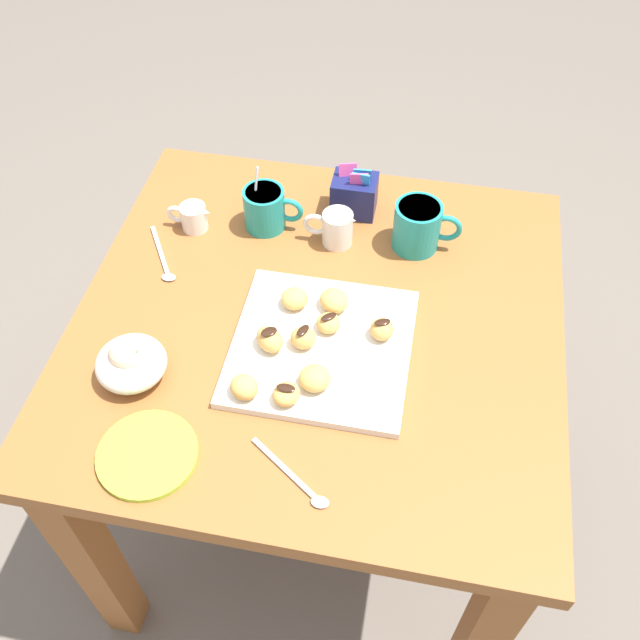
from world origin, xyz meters
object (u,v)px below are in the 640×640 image
sugar_caddy (354,194)px  beignet_8 (329,323)px  ice_cream_bowl (131,361)px  beignet_2 (334,300)px  pastry_plate_square (321,347)px  saucer_lime_left (147,455)px  dining_table (318,364)px  beignet_3 (315,378)px  chocolate_sauce_pitcher (193,216)px  beignet_5 (244,387)px  coffee_mug_teal_right (418,225)px  beignet_1 (294,299)px  beignet_7 (303,338)px  coffee_mug_teal_left (266,208)px  cream_pitcher_white (335,227)px  beignet_6 (382,329)px  beignet_0 (270,339)px  beignet_4 (286,394)px

sugar_caddy → beignet_8: 0.34m
ice_cream_bowl → beignet_2: ice_cream_bowl is taller
pastry_plate_square → saucer_lime_left: bearing=-131.4°
dining_table → beignet_3: bearing=-80.8°
chocolate_sauce_pitcher → beignet_3: 0.47m
sugar_caddy → chocolate_sauce_pitcher: size_ratio=1.15×
dining_table → ice_cream_bowl: 0.38m
beignet_3 → beignet_5: size_ratio=1.07×
ice_cream_bowl → saucer_lime_left: (0.07, -0.14, -0.03)m
coffee_mug_teal_right → ice_cream_bowl: coffee_mug_teal_right is taller
chocolate_sauce_pitcher → beignet_8: bearing=-35.1°
beignet_1 → beignet_3: size_ratio=0.91×
beignet_7 → coffee_mug_teal_left: bearing=114.8°
sugar_caddy → cream_pitcher_white: bearing=-102.8°
sugar_caddy → ice_cream_bowl: (-0.30, -0.49, -0.00)m
beignet_1 → beignet_3: bearing=-67.1°
cream_pitcher_white → beignet_7: 0.28m
saucer_lime_left → beignet_3: (0.23, 0.17, 0.03)m
coffee_mug_teal_right → pastry_plate_square: bearing=-114.5°
ice_cream_bowl → chocolate_sauce_pitcher: ice_cream_bowl is taller
cream_pitcher_white → ice_cream_bowl: bearing=-125.5°
chocolate_sauce_pitcher → beignet_6: bearing=-28.4°
beignet_5 → beignet_8: 0.19m
dining_table → beignet_7: 0.19m
cream_pitcher_white → saucer_lime_left: 0.57m
pastry_plate_square → beignet_6: size_ratio=7.12×
sugar_caddy → beignet_5: sugar_caddy is taller
beignet_0 → beignet_7: same height
beignet_3 → beignet_4: beignet_3 is taller
pastry_plate_square → coffee_mug_teal_left: (-0.17, 0.29, 0.04)m
pastry_plate_square → beignet_5: bearing=-129.9°
pastry_plate_square → saucer_lime_left: pastry_plate_square is taller
saucer_lime_left → beignet_2: beignet_2 is taller
cream_pitcher_white → sugar_caddy: size_ratio=0.99×
coffee_mug_teal_right → beignet_8: bearing=-116.5°
beignet_8 → beignet_6: bearing=0.9°
coffee_mug_teal_left → beignet_3: coffee_mug_teal_left is taller
beignet_0 → beignet_5: bearing=-99.9°
dining_table → beignet_2: size_ratio=15.94×
dining_table → cream_pitcher_white: bearing=91.7°
saucer_lime_left → cream_pitcher_white: bearing=69.3°
cream_pitcher_white → beignet_1: cream_pitcher_white is taller
sugar_caddy → beignet_2: bearing=-88.2°
dining_table → beignet_6: (0.12, -0.03, 0.18)m
ice_cream_bowl → coffee_mug_teal_right: bearing=43.1°
ice_cream_bowl → beignet_1: 0.31m
coffee_mug_teal_right → beignet_5: (-0.24, -0.42, -0.02)m
pastry_plate_square → sugar_caddy: bearing=90.5°
beignet_2 → beignet_3: (-0.00, -0.17, 0.00)m
saucer_lime_left → beignet_4: (0.19, 0.13, 0.03)m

